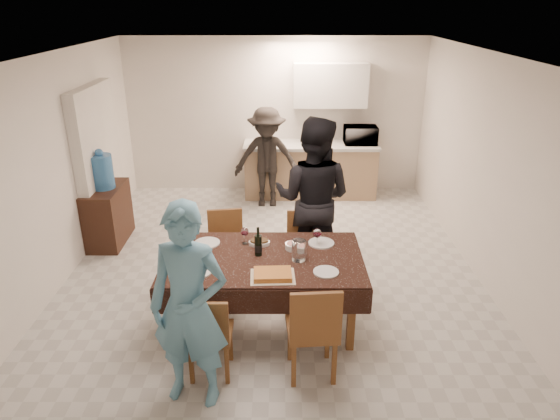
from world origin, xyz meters
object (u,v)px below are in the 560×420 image
Objects in this scene: water_pitcher at (299,250)px; person_far at (313,199)px; water_jug at (102,172)px; dining_table at (263,260)px; person_near at (189,308)px; microwave at (361,135)px; console at (108,215)px; wine_bottle at (258,241)px; person_kitchen at (267,158)px; savoury_tart at (273,275)px.

water_pitcher is 0.11× the size of person_far.
dining_table is at bearing -40.72° from water_jug.
person_far is (1.10, 2.10, 0.09)m from person_near.
dining_table is 4.01m from microwave.
person_far reaches higher than microwave.
wine_bottle is at bearing -40.61° from console.
person_kitchen is (0.50, 4.31, -0.08)m from person_near.
microwave is (3.70, 1.81, 0.66)m from console.
person_kitchen reaches higher than wine_bottle.
console is 2.58m from person_kitchen.
person_far reaches higher than person_near.
dining_table is at bearing -45.00° from wine_bottle.
water_pitcher reaches higher than savoury_tart.
console is at bearing 142.68° from water_pitcher.
person_kitchen is at bearing -56.22° from person_far.
person_far is at bearing -74.84° from person_kitchen.
water_pitcher is at bearing -37.32° from water_jug.
water_jug is 2.56m from person_kitchen.
microwave is 2.82m from person_far.
person_far is (2.75, -0.85, -0.05)m from water_jug.
console is at bearing 26.06° from microwave.
person_near reaches higher than console.
savoury_tart is at bearing 71.15° from microwave.
water_pitcher is (2.55, -1.95, -0.15)m from water_jug.
water_pitcher is at bearing -8.26° from dining_table.
person_far reaches higher than wine_bottle.
person_kitchen is (-0.40, 3.31, -0.07)m from water_pitcher.
savoury_tart is at bearing -70.77° from wine_bottle.
water_pitcher is 1.12m from person_far.
water_jug is at bearing 0.00° from console.
person_far reaches higher than water_pitcher.
console is at bearing 135.34° from savoury_tart.
water_pitcher is 0.39× the size of microwave.
dining_table is at bearing -40.72° from console.
person_kitchen is at bearing 92.33° from savoury_tart.
savoury_tart is (-0.25, -0.33, -0.08)m from water_pitcher.
person_near is at bearing -131.99° from water_pitcher.
microwave is (1.40, 4.09, 0.26)m from savoury_tart.
person_far reaches higher than water_jug.
wine_bottle is at bearing 77.66° from person_far.
console is 3.25m from water_pitcher.
water_pitcher is 0.51× the size of savoury_tart.
microwave is at bearing 67.90° from dining_table.
water_jug is 4.12m from microwave.
person_near reaches higher than person_kitchen.
microwave reaches higher than wine_bottle.
person_near is at bearing -60.69° from water_jug.
person_far is 2.29m from person_kitchen.
person_kitchen is at bearing 32.23° from water_jug.
savoury_tart is at bearing -127.15° from water_pitcher.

